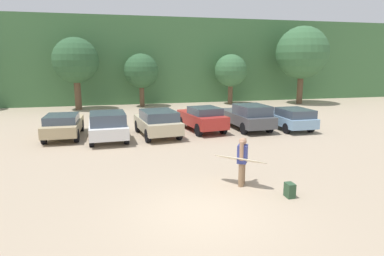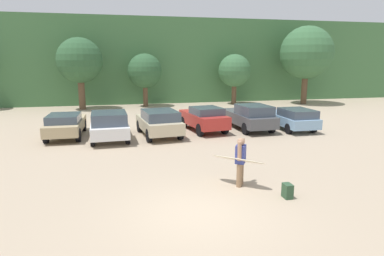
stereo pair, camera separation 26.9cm
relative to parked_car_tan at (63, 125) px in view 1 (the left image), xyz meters
The scene contains 15 objects.
ground_plane 11.78m from the parked_car_tan, 65.59° to the right, with size 120.00×120.00×0.00m, color tan.
hillside_ridge 20.37m from the parked_car_tan, 76.00° to the left, with size 108.00×12.00×8.28m, color #427042.
tree_far_right 11.53m from the parked_car_tan, 90.86° to the left, with size 3.82×3.82×6.10m.
tree_center_right 13.14m from the parked_car_tan, 65.45° to the left, with size 3.11×3.11×4.81m.
tree_ridge_back 18.31m from the parked_car_tan, 39.85° to the left, with size 3.11×3.11×4.78m.
tree_right 23.37m from the parked_car_tan, 26.31° to the left, with size 4.99×4.99×7.41m.
parked_car_tan is the anchor object (origin of this frame).
parked_car_white 2.62m from the parked_car_tan, 25.93° to the right, with size 2.08×4.40×1.55m.
parked_car_champagne 5.13m from the parked_car_tan, 10.03° to the right, with size 2.32×4.26×1.49m.
parked_car_red 7.83m from the parked_car_tan, ahead, with size 2.31×4.14×1.49m.
parked_car_dark_gray 10.66m from the parked_car_tan, ahead, with size 2.04×4.70×1.58m.
parked_car_sky_blue 13.20m from the parked_car_tan, ahead, with size 1.82×4.45×1.35m.
person_adult 11.24m from the parked_car_tan, 52.90° to the right, with size 0.50×0.68×1.65m.
surfboard_cream 11.18m from the parked_car_tan, 53.26° to the right, with size 1.75×1.70×0.27m.
backpack_dropped 12.93m from the parked_car_tan, 52.72° to the right, with size 0.24×0.34×0.45m.
Camera 1 is at (-2.24, -8.19, 4.13)m, focal length 30.98 mm.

